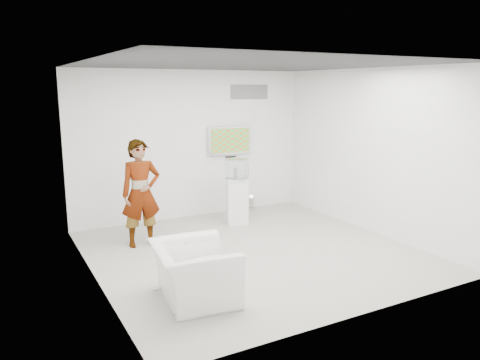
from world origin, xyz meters
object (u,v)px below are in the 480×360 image
Objects in this scene: person at (141,193)px; floor_uplight at (251,203)px; armchair at (194,273)px; pedestal at (237,201)px; tv at (230,140)px.

person reaches higher than floor_uplight.
armchair reaches higher than floor_uplight.
tv is at bearing 71.73° from pedestal.
person is at bearing 6.14° from armchair.
tv reaches higher than armchair.
tv is 1.47m from floor_uplight.
tv reaches higher than floor_uplight.
pedestal reaches higher than floor_uplight.
armchair is at bearing -123.26° from tv.
tv is at bearing 165.60° from floor_uplight.
tv is 4.49m from armchair.
tv reaches higher than person.
person is at bearing -151.51° from tv.
armchair is at bearing -129.05° from floor_uplight.
person is 5.81× the size of floor_uplight.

